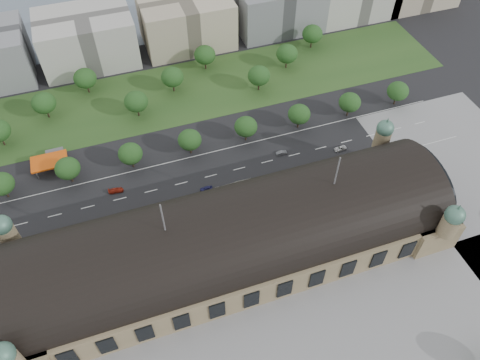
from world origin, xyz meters
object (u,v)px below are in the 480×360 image
object	(u,v)px
traffic_car_4	(206,189)
bus_west	(151,212)
traffic_car_6	(340,148)
parked_car_0	(58,242)
petrol_station	(53,158)
parked_car_4	(57,243)
traffic_car_3	(116,190)
traffic_car_5	(282,153)
parked_car_2	(90,234)
parked_car_1	(80,237)
parked_car_3	(39,252)
bus_east	(237,187)
bus_mid	(204,197)
parked_car_5	(83,241)
parked_car_6	(158,216)

from	to	relation	value
traffic_car_4	bus_west	distance (m)	22.80
traffic_car_6	parked_car_0	bearing A→B (deg)	-90.91
petrol_station	parked_car_4	world-z (taller)	petrol_station
traffic_car_3	parked_car_4	xyz separation A→B (m)	(-23.33, -17.09, -0.13)
traffic_car_5	parked_car_2	world-z (taller)	traffic_car_5
bus_west	petrol_station	bearing A→B (deg)	45.08
traffic_car_4	parked_car_2	size ratio (longest dim) A/B	0.95
petrol_station	traffic_car_4	size ratio (longest dim) A/B	2.91
traffic_car_3	parked_car_2	xyz separation A→B (m)	(-11.98, -17.09, -0.09)
traffic_car_3	traffic_car_6	world-z (taller)	traffic_car_3
parked_car_2	parked_car_4	distance (m)	11.35
traffic_car_3	bus_west	xyz separation A→B (m)	(10.78, -15.09, 0.74)
parked_car_0	parked_car_2	size ratio (longest dim) A/B	0.95
parked_car_1	parked_car_3	xyz separation A→B (m)	(-13.83, -2.07, 0.10)
parked_car_2	bus_east	xyz separation A→B (m)	(56.41, 2.72, 1.06)
parked_car_2	bus_mid	xyz separation A→B (m)	(43.05, 2.00, 1.16)
bus_east	traffic_car_3	bearing A→B (deg)	71.22
traffic_car_4	parked_car_1	xyz separation A→B (m)	(-48.62, -6.67, -0.12)
traffic_car_4	parked_car_4	distance (m)	56.81
traffic_car_6	bus_mid	distance (m)	61.29
parked_car_1	bus_east	xyz separation A→B (m)	(59.97, 2.72, 1.09)
traffic_car_4	bus_east	size ratio (longest dim) A/B	0.37
parked_car_4	bus_mid	size ratio (longest dim) A/B	0.31
petrol_station	parked_car_4	bearing A→B (deg)	-93.04
traffic_car_3	parked_car_1	size ratio (longest dim) A/B	1.12
traffic_car_6	bus_mid	xyz separation A→B (m)	(-60.81, -7.57, 1.18)
parked_car_2	petrol_station	bearing A→B (deg)	155.52
bus_mid	traffic_car_6	bearing A→B (deg)	-87.50
traffic_car_4	bus_mid	world-z (taller)	bus_mid
traffic_car_5	parked_car_4	xyz separation A→B (m)	(-91.24, -15.12, -0.05)
parked_car_3	traffic_car_5	bearing A→B (deg)	79.73
traffic_car_3	traffic_car_4	world-z (taller)	same
traffic_car_3	parked_car_5	xyz separation A→B (m)	(-14.78, -19.33, -0.03)
petrol_station	traffic_car_6	xyz separation A→B (m)	(113.07, -30.71, -2.23)
traffic_car_4	traffic_car_6	size ratio (longest dim) A/B	0.93
traffic_car_5	parked_car_5	distance (m)	84.49
parked_car_4	parked_car_6	size ratio (longest dim) A/B	0.79
traffic_car_5	traffic_car_6	size ratio (longest dim) A/B	0.87
parked_car_3	parked_car_0	bearing A→B (deg)	87.21
traffic_car_6	parked_car_1	bearing A→B (deg)	-90.59
petrol_station	parked_car_1	distance (m)	40.74
traffic_car_6	bus_west	bearing A→B (deg)	-90.35
parked_car_6	bus_west	bearing A→B (deg)	-154.67
traffic_car_5	traffic_car_6	xyz separation A→B (m)	(23.98, -5.54, -0.03)
traffic_car_3	parked_car_0	size ratio (longest dim) A/B	1.18
traffic_car_6	bus_west	xyz separation A→B (m)	(-81.10, -7.57, 0.84)
traffic_car_6	bus_west	world-z (taller)	bus_west
parked_car_1	parked_car_5	bearing A→B (deg)	-8.74
parked_car_4	parked_car_0	bearing A→B (deg)	62.37
traffic_car_4	parked_car_5	size ratio (longest dim) A/B	0.85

